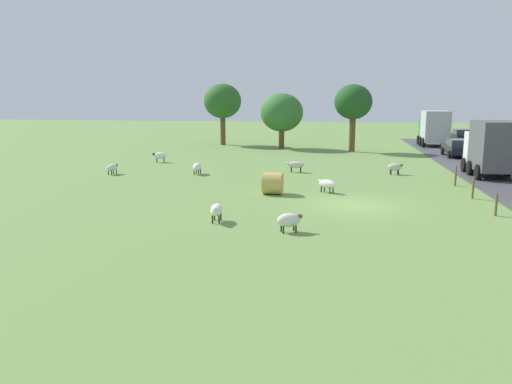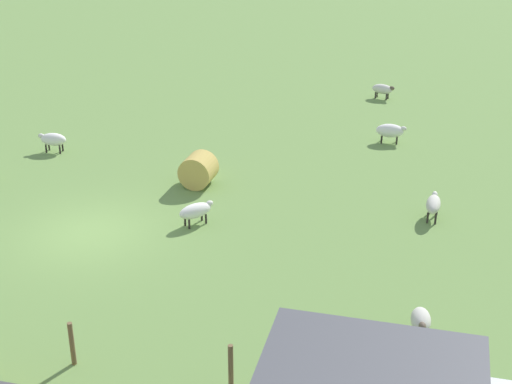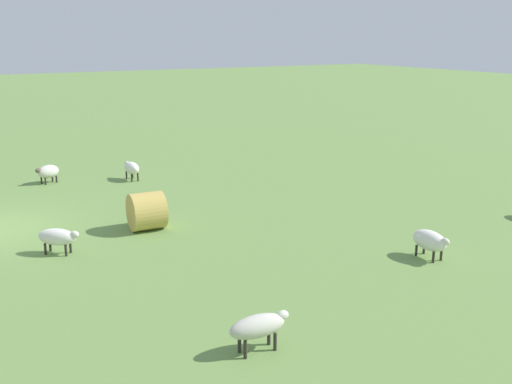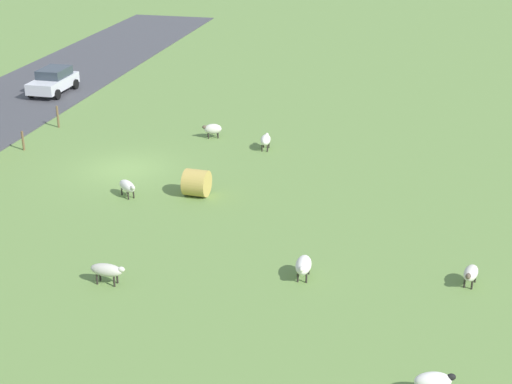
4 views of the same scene
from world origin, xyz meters
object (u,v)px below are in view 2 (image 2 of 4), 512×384
at_px(sheep_0, 53,139).
at_px(sheep_1, 383,89).
at_px(sheep_3, 196,211).
at_px(sheep_5, 390,131).
at_px(hay_bale_0, 198,170).
at_px(sheep_7, 433,204).
at_px(sheep_2, 421,321).

bearing_deg(sheep_0, sheep_1, 129.69).
bearing_deg(sheep_3, sheep_5, 148.34).
distance_m(sheep_5, hay_bale_0, 8.61).
bearing_deg(sheep_0, sheep_3, 58.33).
bearing_deg(sheep_7, hay_bale_0, -94.64).
bearing_deg(sheep_3, hay_bale_0, -163.82).
bearing_deg(sheep_5, sheep_7, 16.58).
distance_m(sheep_0, sheep_3, 8.71).
relative_size(sheep_0, sheep_3, 0.99).
bearing_deg(sheep_5, hay_bale_0, -46.82).
bearing_deg(sheep_2, sheep_7, 179.47).
relative_size(sheep_2, sheep_7, 0.80).
distance_m(sheep_2, sheep_5, 13.43).
height_order(sheep_2, sheep_5, sheep_5).
bearing_deg(sheep_2, sheep_5, -171.91).
xyz_separation_m(sheep_3, sheep_5, (-8.81, 5.43, 0.02)).
height_order(sheep_0, sheep_5, sheep_5).
xyz_separation_m(sheep_0, sheep_7, (2.32, 14.80, 0.00)).
bearing_deg(sheep_0, hay_bale_0, 75.87).
relative_size(sheep_7, hay_bale_0, 1.09).
height_order(sheep_0, sheep_2, sheep_0).
bearing_deg(hay_bale_0, sheep_5, 133.18).
height_order(sheep_1, sheep_7, sheep_7).
xyz_separation_m(sheep_1, hay_bale_0, (11.61, -5.44, 0.13)).
bearing_deg(hay_bale_0, sheep_0, -104.13).
distance_m(sheep_0, sheep_2, 17.30).
relative_size(sheep_3, sheep_5, 0.95).
xyz_separation_m(sheep_5, hay_bale_0, (5.89, -6.28, 0.08)).
bearing_deg(sheep_7, sheep_1, -167.15).
bearing_deg(sheep_1, sheep_7, 12.85).
bearing_deg(hay_bale_0, sheep_1, 154.92).
distance_m(sheep_1, sheep_3, 15.24).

